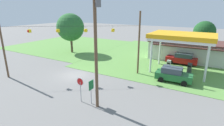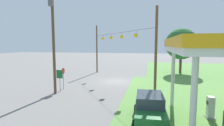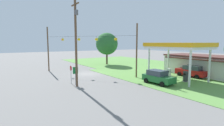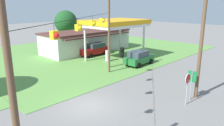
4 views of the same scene
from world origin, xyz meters
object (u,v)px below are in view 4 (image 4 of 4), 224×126
at_px(gas_station_store, 87,41).
at_px(route_sign, 192,79).
at_px(car_at_pumps_front, 139,58).
at_px(stop_sign_roadside, 188,82).
at_px(tree_behind_station, 66,22).
at_px(fuel_pump_far, 122,53).
at_px(utility_pole_main, 204,23).
at_px(car_at_pumps_rear, 95,49).
at_px(fuel_pump_near, 108,56).
at_px(gas_station_canopy, 115,24).

distance_m(gas_station_store, route_sign, 22.02).
height_order(car_at_pumps_front, stop_sign_roadside, stop_sign_roadside).
xyz_separation_m(car_at_pumps_front, tree_behind_station, (1.87, 18.72, 3.42)).
bearing_deg(route_sign, stop_sign_roadside, -170.81).
height_order(fuel_pump_far, utility_pole_main, utility_pole_main).
bearing_deg(car_at_pumps_front, stop_sign_roadside, -127.31).
relative_size(car_at_pumps_front, utility_pole_main, 0.40).
height_order(fuel_pump_far, car_at_pumps_rear, car_at_pumps_rear).
bearing_deg(tree_behind_station, fuel_pump_near, -103.00).
bearing_deg(stop_sign_roadside, car_at_pumps_rear, -109.68).
bearing_deg(gas_station_store, car_at_pumps_rear, -111.10).
relative_size(stop_sign_roadside, utility_pole_main, 0.23).
bearing_deg(utility_pole_main, gas_station_store, 74.81).
bearing_deg(gas_station_store, utility_pole_main, -105.19).
distance_m(gas_station_canopy, tree_behind_station, 14.76).
bearing_deg(fuel_pump_far, route_sign, -116.96).
bearing_deg(gas_station_canopy, car_at_pumps_rear, 93.12).
height_order(gas_station_canopy, car_at_pumps_front, gas_station_canopy).
bearing_deg(car_at_pumps_rear, gas_station_canopy, 91.90).
height_order(gas_station_store, utility_pole_main, utility_pole_main).
distance_m(gas_station_store, car_at_pumps_rear, 3.63).
xyz_separation_m(gas_station_canopy, stop_sign_roadside, (-6.62, -13.78, -3.18)).
relative_size(car_at_pumps_front, route_sign, 1.84).
relative_size(fuel_pump_far, tree_behind_station, 0.24).
distance_m(stop_sign_roadside, route_sign, 1.16).
relative_size(gas_station_canopy, car_at_pumps_front, 1.89).
distance_m(gas_station_store, fuel_pump_far, 7.50).
height_order(fuel_pump_far, tree_behind_station, tree_behind_station).
height_order(stop_sign_roadside, utility_pole_main, utility_pole_main).
relative_size(car_at_pumps_front, stop_sign_roadside, 1.77).
height_order(gas_station_canopy, tree_behind_station, tree_behind_station).
bearing_deg(utility_pole_main, car_at_pumps_rear, 75.94).
bearing_deg(gas_station_canopy, tree_behind_station, 82.44).
bearing_deg(utility_pole_main, tree_behind_station, 76.84).
relative_size(gas_station_store, stop_sign_roadside, 5.95).
bearing_deg(route_sign, gas_station_canopy, 68.04).
relative_size(route_sign, tree_behind_station, 0.37).
xyz_separation_m(fuel_pump_near, fuel_pump_far, (2.87, 0.00, 0.00)).
bearing_deg(car_at_pumps_front, route_sign, -122.96).
relative_size(gas_station_canopy, car_at_pumps_rear, 1.72).
bearing_deg(fuel_pump_near, gas_station_canopy, 0.07).
bearing_deg(fuel_pump_near, stop_sign_roadside, -110.63).
xyz_separation_m(gas_station_store, route_sign, (-6.54, -21.02, 0.00)).
bearing_deg(stop_sign_roadside, tree_behind_station, -106.78).
bearing_deg(car_at_pumps_front, fuel_pump_far, 68.89).
xyz_separation_m(fuel_pump_far, route_sign, (-6.92, -13.60, 0.98)).
bearing_deg(fuel_pump_far, fuel_pump_near, 180.00).
bearing_deg(fuel_pump_near, fuel_pump_far, 0.00).
bearing_deg(gas_station_store, route_sign, -107.28).
bearing_deg(gas_station_canopy, fuel_pump_near, -179.93).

